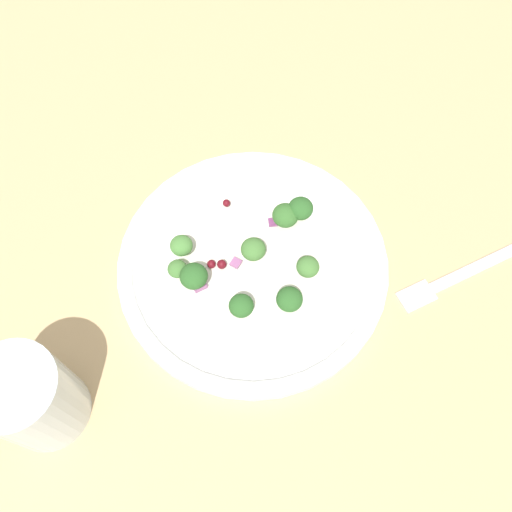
% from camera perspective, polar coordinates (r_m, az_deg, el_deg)
% --- Properties ---
extents(ground_plane, '(1.80, 1.80, 0.02)m').
position_cam_1_polar(ground_plane, '(0.59, -0.55, -2.63)').
color(ground_plane, tan).
extents(plate, '(0.28, 0.28, 0.02)m').
position_cam_1_polar(plate, '(0.57, 0.00, -0.82)').
color(plate, white).
rests_on(plate, ground_plane).
extents(dressing_pool, '(0.16, 0.16, 0.00)m').
position_cam_1_polar(dressing_pool, '(0.57, 0.00, -0.62)').
color(dressing_pool, white).
rests_on(dressing_pool, plate).
extents(broccoli_floret_0, '(0.02, 0.02, 0.03)m').
position_cam_1_polar(broccoli_floret_0, '(0.55, -0.48, 0.70)').
color(broccoli_floret_0, '#9EC684').
rests_on(broccoli_floret_0, plate).
extents(broccoli_floret_1, '(0.02, 0.02, 0.02)m').
position_cam_1_polar(broccoli_floret_1, '(0.55, 5.29, -1.13)').
color(broccoli_floret_1, '#ADD18E').
rests_on(broccoli_floret_1, plate).
extents(broccoli_floret_2, '(0.03, 0.03, 0.03)m').
position_cam_1_polar(broccoli_floret_2, '(0.54, -6.35, -2.08)').
color(broccoli_floret_2, '#9EC684').
rests_on(broccoli_floret_2, plate).
extents(broccoli_floret_3, '(0.03, 0.03, 0.03)m').
position_cam_1_polar(broccoli_floret_3, '(0.58, 3.00, 4.12)').
color(broccoli_floret_3, '#8EB77A').
rests_on(broccoli_floret_3, plate).
extents(broccoli_floret_4, '(0.02, 0.02, 0.02)m').
position_cam_1_polar(broccoli_floret_4, '(0.55, -8.01, -1.32)').
color(broccoli_floret_4, '#ADD18E').
rests_on(broccoli_floret_4, plate).
extents(broccoli_floret_5, '(0.03, 0.03, 0.03)m').
position_cam_1_polar(broccoli_floret_5, '(0.54, 3.42, -4.44)').
color(broccoli_floret_5, '#ADD18E').
rests_on(broccoli_floret_5, plate).
extents(broccoli_floret_6, '(0.03, 0.03, 0.03)m').
position_cam_1_polar(broccoli_floret_6, '(0.58, 4.56, 4.83)').
color(broccoli_floret_6, '#ADD18E').
rests_on(broccoli_floret_6, plate).
extents(broccoli_floret_7, '(0.02, 0.02, 0.02)m').
position_cam_1_polar(broccoli_floret_7, '(0.53, -1.59, -5.08)').
color(broccoli_floret_7, '#ADD18E').
rests_on(broccoli_floret_7, plate).
extents(broccoli_floret_8, '(0.02, 0.02, 0.02)m').
position_cam_1_polar(broccoli_floret_8, '(0.56, -7.59, 1.04)').
color(broccoli_floret_8, '#ADD18E').
rests_on(broccoli_floret_8, plate).
extents(cranberry_0, '(0.01, 0.01, 0.01)m').
position_cam_1_polar(cranberry_0, '(0.57, -4.58, -0.88)').
color(cranberry_0, maroon).
rests_on(cranberry_0, plate).
extents(cranberry_1, '(0.01, 0.01, 0.01)m').
position_cam_1_polar(cranberry_1, '(0.60, -3.02, 5.40)').
color(cranberry_1, maroon).
rests_on(cranberry_1, plate).
extents(cranberry_2, '(0.01, 0.01, 0.01)m').
position_cam_1_polar(cranberry_2, '(0.54, -2.27, -5.56)').
color(cranberry_2, '#4C0A14').
rests_on(cranberry_2, plate).
extents(cranberry_3, '(0.01, 0.01, 0.01)m').
position_cam_1_polar(cranberry_3, '(0.56, -3.41, -0.48)').
color(cranberry_3, maroon).
rests_on(cranberry_3, plate).
extents(onion_bit_0, '(0.01, 0.01, 0.00)m').
position_cam_1_polar(onion_bit_0, '(0.56, -2.06, -0.70)').
color(onion_bit_0, '#A35B93').
rests_on(onion_bit_0, plate).
extents(onion_bit_1, '(0.02, 0.02, 0.01)m').
position_cam_1_polar(onion_bit_1, '(0.56, -5.81, -2.91)').
color(onion_bit_1, '#A35B93').
rests_on(onion_bit_1, plate).
extents(onion_bit_2, '(0.02, 0.02, 0.00)m').
position_cam_1_polar(onion_bit_2, '(0.57, 5.36, -1.46)').
color(onion_bit_2, '#934C84').
rests_on(onion_bit_2, plate).
extents(onion_bit_3, '(0.01, 0.01, 0.00)m').
position_cam_1_polar(onion_bit_3, '(0.59, 1.73, 3.47)').
color(onion_bit_3, '#843D75').
rests_on(onion_bit_3, plate).
extents(fork, '(0.13, 0.16, 0.01)m').
position_cam_1_polar(fork, '(0.62, 20.77, -1.46)').
color(fork, silver).
rests_on(fork, ground_plane).
extents(water_glass, '(0.07, 0.07, 0.10)m').
position_cam_1_polar(water_glass, '(0.52, -21.84, -13.32)').
color(water_glass, silver).
rests_on(water_glass, ground_plane).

